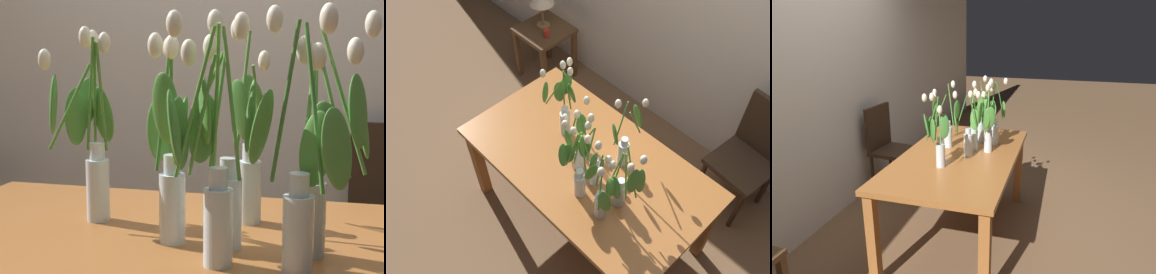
% 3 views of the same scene
% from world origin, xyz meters
% --- Properties ---
extents(ground_plane, '(18.00, 18.00, 0.00)m').
position_xyz_m(ground_plane, '(0.00, 0.00, 0.00)').
color(ground_plane, brown).
extents(dining_table, '(1.60, 0.90, 0.74)m').
position_xyz_m(dining_table, '(0.00, 0.00, 0.65)').
color(dining_table, '#A3602D').
rests_on(dining_table, ground).
extents(tulip_vase_0, '(0.19, 0.15, 0.53)m').
position_xyz_m(tulip_vase_0, '(0.11, -0.09, 0.92)').
color(tulip_vase_0, silver).
rests_on(tulip_vase_0, dining_table).
extents(tulip_vase_1, '(0.15, 0.23, 0.53)m').
position_xyz_m(tulip_vase_1, '(-0.01, -0.07, 0.92)').
color(tulip_vase_1, silver).
rests_on(tulip_vase_1, dining_table).
extents(tulip_vase_2, '(0.18, 0.23, 0.56)m').
position_xyz_m(tulip_vase_2, '(-0.30, 0.07, 0.97)').
color(tulip_vase_2, silver).
rests_on(tulip_vase_2, dining_table).
extents(tulip_vase_3, '(0.11, 0.25, 0.58)m').
position_xyz_m(tulip_vase_3, '(0.16, 0.15, 0.93)').
color(tulip_vase_3, silver).
rests_on(tulip_vase_3, dining_table).
extents(tulip_vase_4, '(0.18, 0.18, 0.58)m').
position_xyz_m(tulip_vase_4, '(0.37, -0.11, 0.97)').
color(tulip_vase_4, silver).
rests_on(tulip_vase_4, dining_table).
extents(tulip_vase_5, '(0.21, 0.20, 0.59)m').
position_xyz_m(tulip_vase_5, '(0.12, -0.19, 0.97)').
color(tulip_vase_5, silver).
rests_on(tulip_vase_5, dining_table).
extents(tulip_vase_6, '(0.25, 0.13, 0.59)m').
position_xyz_m(tulip_vase_6, '(0.32, -0.23, 0.93)').
color(tulip_vase_6, silver).
rests_on(tulip_vase_6, dining_table).
extents(dining_chair, '(0.44, 0.44, 0.93)m').
position_xyz_m(dining_chair, '(0.64, 1.00, 0.52)').
color(dining_chair, '#382619').
rests_on(dining_chair, ground).
extents(side_table, '(0.44, 0.44, 0.55)m').
position_xyz_m(side_table, '(-1.43, 0.87, 0.43)').
color(side_table, brown).
rests_on(side_table, ground).
extents(pillar_candle, '(0.06, 0.06, 0.07)m').
position_xyz_m(pillar_candle, '(-1.33, 0.81, 0.59)').
color(pillar_candle, '#B72D23').
rests_on(pillar_candle, side_table).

